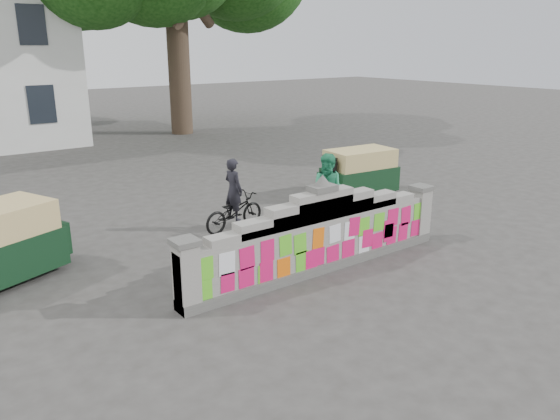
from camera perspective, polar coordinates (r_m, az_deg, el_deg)
The scene contains 6 objects.
ground at distance 11.30m, azimuth 4.25°, elevation -6.28°, with size 100.00×100.00×0.00m, color #383533.
parapet_wall at distance 11.02m, azimuth 4.35°, elevation -2.70°, with size 6.48×0.44×2.01m.
cyclist_bike at distance 13.58m, azimuth -4.82°, elevation -0.19°, with size 0.61×1.75×0.92m, color black.
cyclist_rider at distance 13.49m, azimuth -4.86°, elevation 1.11°, with size 0.57×0.37×1.56m, color black.
pedestrian at distance 13.57m, azimuth 5.16°, elevation 1.94°, with size 0.92×0.72×1.89m, color #299765.
rickshaw_right at distance 16.75m, azimuth 8.16°, elevation 3.97°, with size 2.61×1.39×1.42m.
Camera 1 is at (-6.84, -7.81, 4.45)m, focal length 35.00 mm.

